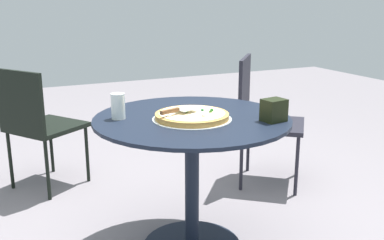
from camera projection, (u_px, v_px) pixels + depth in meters
The scene contains 7 objects.
patio_table at pixel (192, 153), 2.29m from camera, with size 0.98×0.98×0.72m.
pizza_on_tray at pixel (192, 116), 2.19m from camera, with size 0.39×0.39×0.05m.
pizza_server at pixel (178, 110), 2.16m from camera, with size 0.12×0.21×0.02m.
drinking_cup at pixel (118, 106), 2.19m from camera, with size 0.07×0.07×0.13m, color white.
napkin_dispenser at pixel (274, 110), 2.15m from camera, with size 0.11×0.09×0.11m, color black.
patio_chair_near at pixel (261, 113), 3.16m from camera, with size 0.61×0.61×0.90m.
patio_chair_far at pixel (37, 120), 3.04m from camera, with size 0.59×0.59×0.85m.
Camera 1 is at (-1.96, 0.92, 1.29)m, focal length 42.21 mm.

